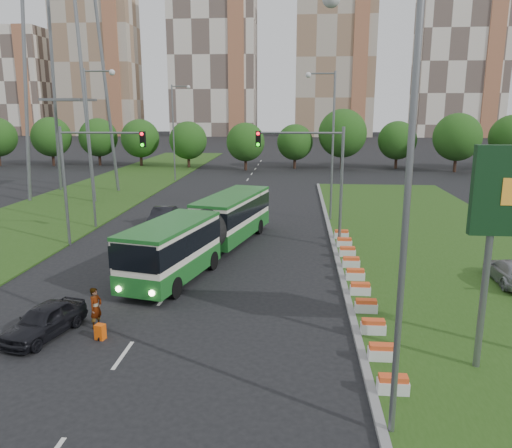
# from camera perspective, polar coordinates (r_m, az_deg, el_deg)

# --- Properties ---
(ground) EXTENTS (360.00, 360.00, 0.00)m
(ground) POSITION_cam_1_polar(r_m,az_deg,el_deg) (24.86, -3.68, -8.54)
(ground) COLOR black
(ground) RESTS_ON ground
(grass_median) EXTENTS (14.00, 60.00, 0.15)m
(grass_median) POSITION_cam_1_polar(r_m,az_deg,el_deg) (33.54, 21.07, -3.52)
(grass_median) COLOR #264A15
(grass_median) RESTS_ON ground
(median_kerb) EXTENTS (0.30, 60.00, 0.18)m
(median_kerb) POSITION_cam_1_polar(r_m,az_deg,el_deg) (32.26, 9.13, -3.40)
(median_kerb) COLOR gray
(median_kerb) RESTS_ON ground
(left_verge) EXTENTS (12.00, 110.00, 0.10)m
(left_verge) POSITION_cam_1_polar(r_m,az_deg,el_deg) (53.23, -19.16, 2.51)
(left_verge) COLOR #264A15
(left_verge) RESTS_ON ground
(lane_markings) EXTENTS (0.20, 100.00, 0.01)m
(lane_markings) POSITION_cam_1_polar(r_m,az_deg,el_deg) (44.29, -3.78, 1.13)
(lane_markings) COLOR silver
(lane_markings) RESTS_ON ground
(flower_planters) EXTENTS (1.10, 20.30, 0.60)m
(flower_planters) POSITION_cam_1_polar(r_m,az_deg,el_deg) (26.43, 11.54, -6.41)
(flower_planters) COLOR silver
(flower_planters) RESTS_ON grass_median
(traffic_mast_median) EXTENTS (5.76, 0.32, 8.00)m
(traffic_mast_median) POSITION_cam_1_polar(r_m,az_deg,el_deg) (33.10, 7.00, 6.39)
(traffic_mast_median) COLOR slate
(traffic_mast_median) RESTS_ON ground
(traffic_mast_left) EXTENTS (5.76, 0.32, 8.00)m
(traffic_mast_left) POSITION_cam_1_polar(r_m,az_deg,el_deg) (34.94, -18.77, 6.15)
(traffic_mast_left) COLOR slate
(traffic_mast_left) RESTS_ON ground
(street_lamps) EXTENTS (36.00, 60.00, 12.00)m
(street_lamps) POSITION_cam_1_polar(r_m,az_deg,el_deg) (33.63, -6.45, 7.63)
(street_lamps) COLOR slate
(street_lamps) RESTS_ON ground
(tree_line) EXTENTS (120.00, 8.00, 9.00)m
(tree_line) POSITION_cam_1_polar(r_m,az_deg,el_deg) (78.26, 9.64, 9.50)
(tree_line) COLOR #1D4C14
(tree_line) RESTS_ON ground
(apartment_tower_west) EXTENTS (26.00, 15.00, 48.00)m
(apartment_tower_west) POSITION_cam_1_polar(r_m,az_deg,el_deg) (186.51, -17.63, 17.07)
(apartment_tower_west) COLOR #B8AA94
(apartment_tower_west) RESTS_ON ground
(apartment_tower_cwest) EXTENTS (28.00, 15.00, 52.00)m
(apartment_tower_cwest) POSITION_cam_1_polar(r_m,az_deg,el_deg) (175.99, -4.86, 18.54)
(apartment_tower_cwest) COLOR silver
(apartment_tower_cwest) RESTS_ON ground
(apartment_tower_ceast) EXTENTS (25.00, 15.00, 50.00)m
(apartment_tower_ceast) POSITION_cam_1_polar(r_m,az_deg,el_deg) (173.96, 8.96, 18.16)
(apartment_tower_ceast) COLOR #B8AA94
(apartment_tower_ceast) RESTS_ON ground
(apartment_tower_east) EXTENTS (27.00, 15.00, 47.00)m
(apartment_tower_east) POSITION_cam_1_polar(r_m,az_deg,el_deg) (180.94, 22.24, 16.71)
(apartment_tower_east) COLOR silver
(apartment_tower_east) RESTS_ON ground
(midrise_west) EXTENTS (22.00, 14.00, 36.00)m
(midrise_west) POSITION_cam_1_polar(r_m,az_deg,el_deg) (199.13, -25.78, 14.38)
(midrise_west) COLOR silver
(midrise_west) RESTS_ON ground
(articulated_bus) EXTENTS (2.70, 17.32, 2.85)m
(articulated_bus) POSITION_cam_1_polar(r_m,az_deg,el_deg) (31.40, -5.76, -0.62)
(articulated_bus) COLOR silver
(articulated_bus) RESTS_ON ground
(car_left_near) EXTENTS (2.51, 4.23, 1.35)m
(car_left_near) POSITION_cam_1_polar(r_m,az_deg,el_deg) (22.54, -23.04, -10.12)
(car_left_near) COLOR black
(car_left_near) RESTS_ON ground
(car_left_far) EXTENTS (1.76, 4.67, 1.52)m
(car_left_far) POSITION_cam_1_polar(r_m,az_deg,el_deg) (40.12, -10.58, 0.79)
(car_left_far) COLOR black
(car_left_far) RESTS_ON ground
(car_median) EXTENTS (1.95, 4.49, 1.29)m
(car_median) POSITION_cam_1_polar(r_m,az_deg,el_deg) (29.51, 27.18, -4.86)
(car_median) COLOR gray
(car_median) RESTS_ON grass_median
(pedestrian) EXTENTS (0.61, 0.75, 1.79)m
(pedestrian) POSITION_cam_1_polar(r_m,az_deg,el_deg) (22.49, -17.83, -9.12)
(pedestrian) COLOR gray
(pedestrian) RESTS_ON ground
(shopping_trolley) EXTENTS (0.37, 0.39, 0.64)m
(shopping_trolley) POSITION_cam_1_polar(r_m,az_deg,el_deg) (21.60, -17.38, -11.69)
(shopping_trolley) COLOR #EB540C
(shopping_trolley) RESTS_ON ground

